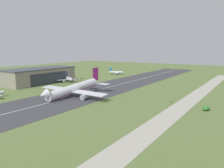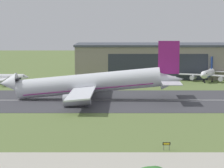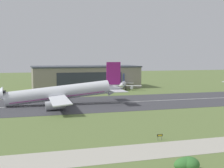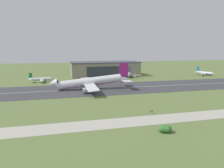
{
  "view_description": "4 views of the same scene",
  "coord_description": "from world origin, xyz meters",
  "views": [
    {
      "loc": [
        -146.61,
        -6.11,
        33.64
      ],
      "look_at": [
        -15.0,
        81.48,
        7.96
      ],
      "focal_mm": 35.0,
      "sensor_mm": 36.0,
      "label": 1
    },
    {
      "loc": [
        -27.55,
        -63.81,
        24.8
      ],
      "look_at": [
        -27.73,
        67.62,
        9.15
      ],
      "focal_mm": 85.0,
      "sensor_mm": 36.0,
      "label": 2
    },
    {
      "loc": [
        -50.84,
        -34.87,
        21.38
      ],
      "look_at": [
        -14.85,
        86.3,
        10.03
      ],
      "focal_mm": 50.0,
      "sensor_mm": 36.0,
      "label": 3
    },
    {
      "loc": [
        -57.94,
        -51.11,
        29.74
      ],
      "look_at": [
        -25.65,
        73.86,
        7.95
      ],
      "focal_mm": 35.0,
      "sensor_mm": 36.0,
      "label": 4
    }
  ],
  "objects": [
    {
      "name": "hangar_building",
      "position": [
        -8.21,
        171.65,
        7.41
      ],
      "size": [
        70.94,
        28.82,
        14.79
      ],
      "color": "gray",
      "rests_on": "ground_plane"
    },
    {
      "name": "runway_sign",
      "position": [
        -17.02,
        36.2,
        1.16
      ],
      "size": [
        1.52,
        0.13,
        1.56
      ],
      "color": "#4C4C51",
      "rests_on": "ground_plane"
    },
    {
      "name": "runway_centreline",
      "position": [
        0.0,
        101.04,
        0.07
      ],
      "size": [
        385.67,
        0.7,
        0.01
      ],
      "primitive_type": "cube",
      "color": "silver",
      "rests_on": "runway_strip"
    },
    {
      "name": "airplane_parked_centre",
      "position": [
        11.76,
        151.85,
        3.24
      ],
      "size": [
        22.42,
        18.28,
        10.05
      ],
      "color": "white",
      "rests_on": "ground_plane"
    },
    {
      "name": "ground_plane",
      "position": [
        0.0,
        50.52,
        0.0
      ],
      "size": [
        668.52,
        668.52,
        0.0
      ],
      "primitive_type": "plane",
      "color": "olive"
    },
    {
      "name": "shrub_clump",
      "position": [
        -21.27,
        15.18,
        1.33
      ],
      "size": [
        4.89,
        3.87,
        2.69
      ],
      "color": "#387533",
      "rests_on": "ground_plane"
    },
    {
      "name": "airplane_landing",
      "position": [
        -34.56,
        101.45,
        5.16
      ],
      "size": [
        58.51,
        58.66,
        18.73
      ],
      "color": "silver",
      "rests_on": "ground_plane"
    },
    {
      "name": "runway_strip",
      "position": [
        0.0,
        101.04,
        0.03
      ],
      "size": [
        428.52,
        47.02,
        0.06
      ],
      "primitive_type": "cube",
      "color": "#3D3D42",
      "rests_on": "ground_plane"
    }
  ]
}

